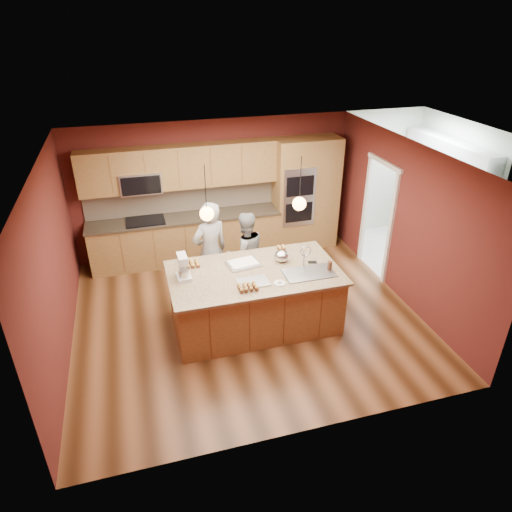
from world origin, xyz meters
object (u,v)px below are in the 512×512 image
object	(u,v)px
person_left	(210,251)
mixing_bowl	(282,256)
stand_mixer	(183,269)
person_right	(245,254)
island	(255,298)

from	to	relation	value
person_left	mixing_bowl	xyz separation A→B (m)	(1.01, -0.78, 0.17)
person_left	stand_mixer	xyz separation A→B (m)	(-0.56, -0.88, 0.24)
person_right	mixing_bowl	world-z (taller)	person_right
island	person_left	distance (m)	1.18
person_left	person_right	distance (m)	0.62
person_left	person_right	world-z (taller)	person_left
person_right	stand_mixer	distance (m)	1.51
person_left	mixing_bowl	bearing A→B (deg)	124.16
person_left	person_right	xyz separation A→B (m)	(0.61, 0.00, -0.13)
mixing_bowl	stand_mixer	bearing A→B (deg)	-176.39
island	person_right	distance (m)	1.03
person_right	stand_mixer	bearing A→B (deg)	28.12
stand_mixer	person_left	bearing A→B (deg)	55.58
stand_mixer	mixing_bowl	distance (m)	1.57
person_right	mixing_bowl	xyz separation A→B (m)	(0.40, -0.78, 0.30)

